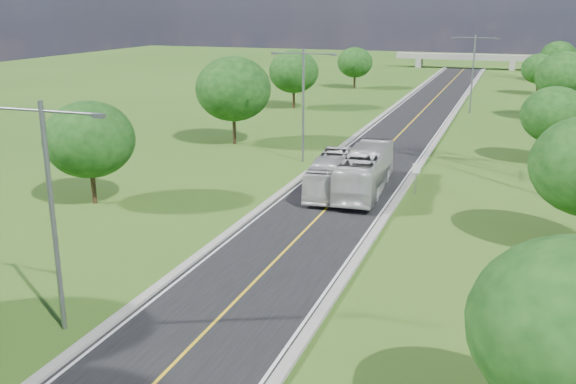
% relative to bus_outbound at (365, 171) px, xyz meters
% --- Properties ---
extents(ground, '(260.00, 260.00, 0.00)m').
position_rel_bus_outbound_xyz_m(ground, '(-1.53, 22.84, -1.68)').
color(ground, '#2C5818').
rests_on(ground, ground).
extents(road, '(8.00, 150.00, 0.06)m').
position_rel_bus_outbound_xyz_m(road, '(-1.53, 28.84, -1.65)').
color(road, black).
rests_on(road, ground).
extents(curb_left, '(0.50, 150.00, 0.22)m').
position_rel_bus_outbound_xyz_m(curb_left, '(-5.78, 28.84, -1.57)').
color(curb_left, gray).
rests_on(curb_left, ground).
extents(curb_right, '(0.50, 150.00, 0.22)m').
position_rel_bus_outbound_xyz_m(curb_right, '(2.72, 28.84, -1.57)').
color(curb_right, gray).
rests_on(curb_right, ground).
extents(speed_limit_sign, '(0.55, 0.09, 2.40)m').
position_rel_bus_outbound_xyz_m(speed_limit_sign, '(3.67, 0.82, -0.08)').
color(speed_limit_sign, slate).
rests_on(speed_limit_sign, ground).
extents(overpass, '(30.00, 3.00, 3.20)m').
position_rel_bus_outbound_xyz_m(overpass, '(-1.53, 102.84, 0.73)').
color(overpass, gray).
rests_on(overpass, ground).
extents(streetlight_near_left, '(5.90, 0.25, 10.00)m').
position_rel_bus_outbound_xyz_m(streetlight_near_left, '(-7.53, -25.16, 4.26)').
color(streetlight_near_left, slate).
rests_on(streetlight_near_left, ground).
extents(streetlight_mid_left, '(5.90, 0.25, 10.00)m').
position_rel_bus_outbound_xyz_m(streetlight_mid_left, '(-7.53, 7.84, 4.26)').
color(streetlight_mid_left, slate).
rests_on(streetlight_mid_left, ground).
extents(streetlight_far_right, '(5.90, 0.25, 10.00)m').
position_rel_bus_outbound_xyz_m(streetlight_far_right, '(4.47, 40.84, 4.26)').
color(streetlight_far_right, slate).
rests_on(streetlight_far_right, ground).
extents(tree_lb, '(6.30, 6.30, 7.33)m').
position_rel_bus_outbound_xyz_m(tree_lb, '(-17.53, -9.16, 2.96)').
color(tree_lb, black).
rests_on(tree_lb, ground).
extents(tree_lc, '(7.56, 7.56, 8.79)m').
position_rel_bus_outbound_xyz_m(tree_lc, '(-16.53, 12.84, 3.89)').
color(tree_lc, black).
rests_on(tree_lc, ground).
extents(tree_ld, '(6.72, 6.72, 7.82)m').
position_rel_bus_outbound_xyz_m(tree_ld, '(-18.53, 36.84, 3.27)').
color(tree_ld, black).
rests_on(tree_ld, ground).
extents(tree_le, '(5.88, 5.88, 6.84)m').
position_rel_bus_outbound_xyz_m(tree_le, '(-16.03, 60.84, 2.65)').
color(tree_le, black).
rests_on(tree_le, ground).
extents(tree_ra, '(6.30, 6.30, 7.33)m').
position_rel_bus_outbound_xyz_m(tree_ra, '(12.47, -27.16, 2.96)').
color(tree_ra, black).
rests_on(tree_ra, ground).
extents(tree_rc, '(5.88, 5.88, 6.84)m').
position_rel_bus_outbound_xyz_m(tree_rc, '(13.47, 14.84, 2.65)').
color(tree_rc, black).
rests_on(tree_rc, ground).
extents(tree_rd, '(7.14, 7.14, 8.30)m').
position_rel_bus_outbound_xyz_m(tree_rd, '(15.47, 38.84, 3.58)').
color(tree_rd, black).
rests_on(tree_rd, ground).
extents(tree_re, '(5.46, 5.46, 6.35)m').
position_rel_bus_outbound_xyz_m(tree_re, '(12.97, 62.84, 2.34)').
color(tree_re, black).
rests_on(tree_re, ground).
extents(tree_rf, '(6.30, 6.30, 7.33)m').
position_rel_bus_outbound_xyz_m(tree_rf, '(16.47, 82.84, 2.96)').
color(tree_rf, black).
rests_on(tree_rf, ground).
extents(bus_outbound, '(3.41, 11.79, 3.25)m').
position_rel_bus_outbound_xyz_m(bus_outbound, '(0.00, 0.00, 0.00)').
color(bus_outbound, beige).
rests_on(bus_outbound, road).
extents(bus_inbound, '(3.29, 9.84, 2.69)m').
position_rel_bus_outbound_xyz_m(bus_inbound, '(-2.52, -0.78, -0.28)').
color(bus_inbound, silver).
rests_on(bus_inbound, road).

